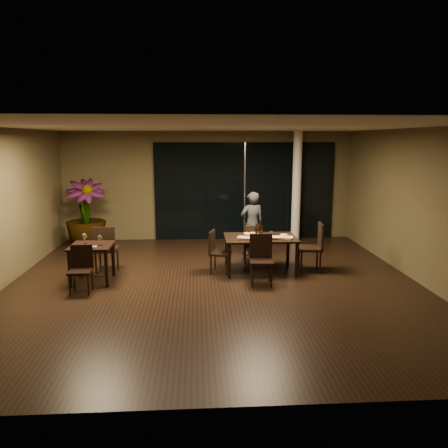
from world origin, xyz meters
The scene contains 32 objects.
ground centered at (0.00, 0.00, 0.00)m, with size 8.00×8.00×0.00m, color black.
wall_back centered at (0.00, 4.05, 1.50)m, with size 8.00×0.10×3.00m, color #4D4429.
wall_front centered at (0.00, -4.05, 1.50)m, with size 8.00×0.10×3.00m, color #4D4429.
wall_right centered at (4.05, 0.00, 1.50)m, with size 0.10×8.00×3.00m, color #4D4429.
ceiling centered at (0.00, 0.00, 3.02)m, with size 8.00×8.00×0.04m, color silver.
window_panel centered at (1.00, 3.96, 1.35)m, with size 5.00×0.06×2.70m, color black.
column centered at (2.40, 3.65, 1.50)m, with size 0.24×0.24×3.00m, color white.
main_table centered at (1.00, 0.80, 0.68)m, with size 1.50×1.00×0.75m.
side_table centered at (-2.40, 0.30, 0.62)m, with size 0.80×0.80×0.75m.
chair_main_far centered at (0.91, 1.41, 0.50)m, with size 0.42×0.42×0.89m.
chair_main_near centered at (0.91, 0.03, 0.54)m, with size 0.47×0.47×0.96m.
chair_main_left centered at (0.08, 0.77, 0.50)m, with size 0.52×0.52×0.89m.
chair_main_right centered at (2.15, 0.75, 0.58)m, with size 0.53×0.53×1.04m.
chair_side_far centered at (-2.27, 0.91, 0.56)m, with size 0.48×0.48×1.00m.
chair_side_near centered at (-2.46, -0.27, 0.49)m, with size 0.41×0.41×0.87m.
diner centered at (0.98, 2.06, 0.78)m, with size 0.53×0.35×1.56m, color #292B2E.
potted_plant centered at (-3.17, 3.04, 0.89)m, with size 0.97×0.97×1.78m, color #1B4517.
pizza_board_left centered at (0.75, 0.61, 0.76)m, with size 0.51×0.25×0.01m, color #412A14.
pizza_board_right centered at (1.40, 0.62, 0.76)m, with size 0.49×0.25×0.01m, color #422915.
oblong_pizza_left centered at (0.75, 0.61, 0.77)m, with size 0.48×0.22×0.02m, color maroon, non-canonical shape.
oblong_pizza_right centered at (1.40, 0.62, 0.77)m, with size 0.47×0.23×0.02m, color maroon, non-canonical shape.
round_pizza centered at (0.84, 1.08, 0.76)m, with size 0.32×0.32×0.01m, color #BC3614.
bottle_a centered at (0.92, 0.84, 0.88)m, with size 0.06×0.06×0.27m, color black, non-canonical shape.
bottle_b centered at (1.01, 0.86, 0.90)m, with size 0.07×0.07×0.31m, color black, non-canonical shape.
bottle_c centered at (1.01, 0.95, 0.91)m, with size 0.07×0.07×0.32m, color black, non-canonical shape.
tumbler_left centered at (0.78, 0.88, 0.80)m, with size 0.08×0.08×0.09m, color white.
tumbler_right centered at (1.25, 0.95, 0.79)m, with size 0.08×0.08×0.09m, color white.
napkin_near centered at (1.58, 0.74, 0.76)m, with size 0.18×0.10×0.01m, color white.
napkin_far centered at (1.55, 0.95, 0.76)m, with size 0.18×0.10×0.01m, color white.
wine_glass_a centered at (-2.55, 0.39, 0.85)m, with size 0.09×0.09×0.20m, color white, non-canonical shape.
wine_glass_b centered at (-2.22, 0.23, 0.85)m, with size 0.09×0.09×0.20m, color white, non-canonical shape.
side_napkin centered at (-2.35, 0.10, 0.76)m, with size 0.18×0.11×0.01m, color white.
Camera 1 is at (-0.33, -8.13, 2.77)m, focal length 35.00 mm.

